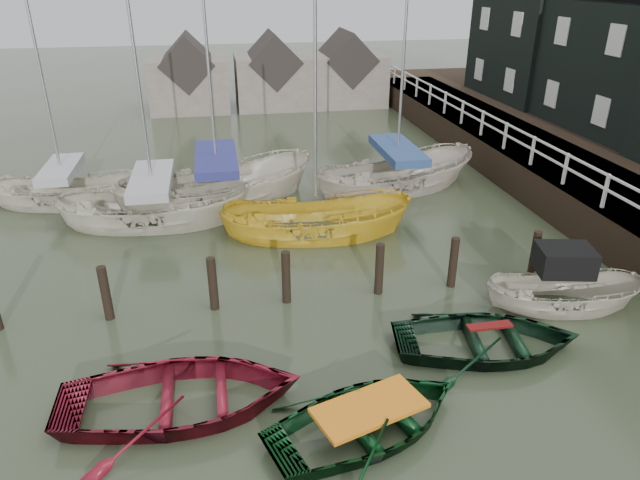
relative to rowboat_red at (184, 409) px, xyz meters
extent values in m
plane|color=#313A24|center=(3.65, 0.55, 0.00)|extent=(120.00, 120.00, 0.00)
cube|color=black|center=(13.15, 10.55, 1.40)|extent=(3.00, 32.00, 0.20)
cube|color=silver|center=(11.65, 10.55, 2.45)|extent=(0.06, 32.00, 0.06)
cube|color=silver|center=(11.65, 10.55, 2.05)|extent=(0.06, 32.00, 0.06)
cube|color=black|center=(18.65, 19.55, 4.00)|extent=(6.40, 7.00, 5.00)
cylinder|color=black|center=(-1.85, 3.55, 0.50)|extent=(0.22, 0.22, 1.80)
cylinder|color=black|center=(0.65, 3.55, 0.50)|extent=(0.22, 0.22, 1.80)
cylinder|color=black|center=(2.45, 3.55, 0.50)|extent=(0.22, 0.22, 1.80)
cylinder|color=black|center=(4.85, 3.55, 0.50)|extent=(0.22, 0.22, 1.80)
cylinder|color=black|center=(6.85, 3.55, 0.50)|extent=(0.22, 0.22, 1.80)
cylinder|color=black|center=(9.15, 3.55, 0.50)|extent=(0.22, 0.22, 1.80)
cube|color=#665B51|center=(-0.35, 26.55, 1.50)|extent=(4.50, 4.00, 3.00)
cube|color=#282321|center=(-0.35, 26.55, 2.80)|extent=(3.18, 4.08, 3.18)
cube|color=#665B51|center=(4.65, 26.55, 1.50)|extent=(4.50, 4.00, 3.00)
cube|color=#282321|center=(4.65, 26.55, 2.80)|extent=(3.18, 4.08, 3.18)
cube|color=#665B51|center=(9.15, 26.55, 1.50)|extent=(4.50, 4.00, 3.00)
cube|color=#282321|center=(9.15, 26.55, 2.80)|extent=(3.18, 4.08, 3.18)
imported|color=maroon|center=(0.00, 0.00, 0.00)|extent=(4.59, 3.29, 0.95)
imported|color=black|center=(3.34, -1.19, 0.00)|extent=(4.52, 3.82, 0.80)
imported|color=black|center=(6.52, 0.71, 0.00)|extent=(4.51, 3.54, 0.85)
imported|color=beige|center=(9.14, 2.07, 0.00)|extent=(4.01, 2.20, 1.47)
cube|color=black|center=(9.14, 2.27, 1.22)|extent=(1.48, 1.25, 0.65)
imported|color=beige|center=(-1.16, 9.36, 0.00)|extent=(6.58, 3.05, 2.46)
cylinder|color=#B2B2B7|center=(-1.16, 9.36, 5.36)|extent=(0.10, 0.10, 8.01)
cube|color=#9A999E|center=(-1.16, 9.36, 1.47)|extent=(3.61, 1.63, 0.30)
imported|color=beige|center=(0.93, 10.78, 0.00)|extent=(7.60, 4.39, 2.76)
cylinder|color=#B2B2B7|center=(0.93, 10.78, 5.66)|extent=(0.10, 0.10, 8.27)
cube|color=navy|center=(0.93, 10.78, 1.64)|extent=(4.17, 2.37, 0.30)
imported|color=gold|center=(3.90, 7.49, 0.00)|extent=(6.25, 2.98, 2.32)
cylinder|color=#B2B2B7|center=(3.90, 7.49, 5.13)|extent=(0.10, 0.10, 7.71)
imported|color=#C0B3A3|center=(7.65, 11.02, 0.00)|extent=(6.99, 3.91, 2.55)
cylinder|color=#B2B2B7|center=(7.65, 11.02, 5.89)|extent=(0.10, 0.10, 8.97)
cube|color=navy|center=(7.65, 11.02, 1.52)|extent=(3.84, 2.11, 0.30)
imported|color=beige|center=(-4.47, 11.70, 0.00)|extent=(5.71, 2.98, 2.10)
cylinder|color=#B2B2B7|center=(-4.47, 11.70, 5.29)|extent=(0.10, 0.10, 8.27)
cube|color=#9A9A9F|center=(-4.47, 11.70, 1.27)|extent=(3.14, 1.60, 0.30)
camera|label=1|loc=(1.04, -8.80, 7.60)|focal=32.00mm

